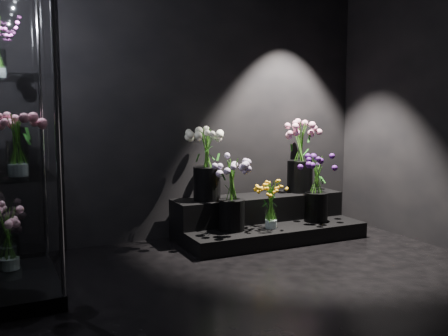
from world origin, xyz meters
TOP-DOWN VIEW (x-y plane):
  - floor at (0.00, 0.00)m, footprint 4.00×4.00m
  - wall_back at (0.00, 2.00)m, footprint 4.00×0.00m
  - display_riser at (0.71, 1.64)m, footprint 1.82×0.81m
  - display_case at (-1.68, 1.01)m, footprint 0.60×1.00m
  - bouquet_orange_bells at (0.63, 1.36)m, footprint 0.26×0.26m
  - bouquet_lilac at (0.25, 1.45)m, footprint 0.46×0.46m
  - bouquet_purple at (1.20, 1.42)m, footprint 0.33×0.33m
  - bouquet_cream_roses at (0.12, 1.74)m, footprint 0.51×0.51m
  - bouquet_pink_roses at (1.22, 1.75)m, footprint 0.44×0.44m
  - bouquet_case_pink at (-1.62, 0.80)m, footprint 0.36×0.36m
  - bouquet_case_base_pink at (-1.69, 1.27)m, footprint 0.30×0.30m

SIDE VIEW (x-z plane):
  - floor at x=0.00m, z-range 0.00..0.00m
  - display_riser at x=0.71m, z-range -0.03..0.37m
  - bouquet_case_base_pink at x=-1.69m, z-range 0.11..0.59m
  - bouquet_orange_bells at x=0.63m, z-range 0.16..0.64m
  - bouquet_purple at x=1.20m, z-range 0.19..0.87m
  - bouquet_lilac at x=0.25m, z-range 0.20..0.87m
  - bouquet_cream_roses at x=0.12m, z-range 0.47..1.17m
  - bouquet_pink_roses at x=1.22m, z-range 0.44..1.19m
  - bouquet_case_pink at x=-1.62m, z-range 0.87..1.27m
  - display_case at x=-1.68m, z-range 0.00..2.20m
  - wall_back at x=0.00m, z-range -0.60..3.40m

